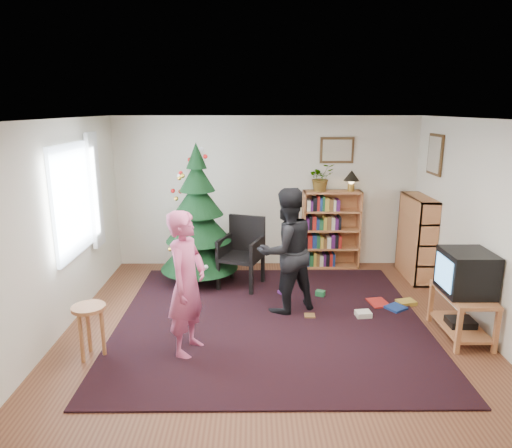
{
  "coord_description": "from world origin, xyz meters",
  "views": [
    {
      "loc": [
        -0.22,
        -5.0,
        2.62
      ],
      "look_at": [
        -0.18,
        0.95,
        1.1
      ],
      "focal_mm": 32.0,
      "sensor_mm": 36.0,
      "label": 1
    }
  ],
  "objects_px": {
    "christmas_tree": "(198,226)",
    "potted_plant": "(321,177)",
    "table_lamp": "(352,177)",
    "tv_stand": "(462,311)",
    "crt_tv": "(466,272)",
    "bookshelf_right": "(416,237)",
    "armchair": "(241,248)",
    "bookshelf_back": "(331,229)",
    "picture_right": "(435,155)",
    "stool": "(89,318)",
    "person_standing": "(187,284)",
    "picture_back": "(337,150)",
    "person_by_chair": "(286,251)"
  },
  "relations": [
    {
      "from": "christmas_tree",
      "to": "potted_plant",
      "type": "distance_m",
      "value": 2.14
    },
    {
      "from": "christmas_tree",
      "to": "table_lamp",
      "type": "bearing_deg",
      "value": 15.78
    },
    {
      "from": "tv_stand",
      "to": "crt_tv",
      "type": "height_order",
      "value": "crt_tv"
    },
    {
      "from": "bookshelf_right",
      "to": "armchair",
      "type": "relative_size",
      "value": 1.24
    },
    {
      "from": "tv_stand",
      "to": "bookshelf_back",
      "type": "bearing_deg",
      "value": 114.87
    },
    {
      "from": "picture_right",
      "to": "armchair",
      "type": "relative_size",
      "value": 0.57
    },
    {
      "from": "picture_right",
      "to": "stool",
      "type": "xyz_separation_m",
      "value": [
        -4.44,
        -2.29,
        -1.49
      ]
    },
    {
      "from": "person_standing",
      "to": "picture_back",
      "type": "bearing_deg",
      "value": -17.46
    },
    {
      "from": "christmas_tree",
      "to": "armchair",
      "type": "xyz_separation_m",
      "value": [
        0.64,
        -0.11,
        -0.32
      ]
    },
    {
      "from": "person_by_chair",
      "to": "armchair",
      "type": "bearing_deg",
      "value": -84.12
    },
    {
      "from": "person_by_chair",
      "to": "picture_back",
      "type": "bearing_deg",
      "value": -143.99
    },
    {
      "from": "armchair",
      "to": "picture_right",
      "type": "bearing_deg",
      "value": 24.18
    },
    {
      "from": "crt_tv",
      "to": "armchair",
      "type": "relative_size",
      "value": 0.54
    },
    {
      "from": "picture_right",
      "to": "christmas_tree",
      "type": "distance_m",
      "value": 3.68
    },
    {
      "from": "christmas_tree",
      "to": "stool",
      "type": "xyz_separation_m",
      "value": [
        -0.92,
        -2.19,
        -0.44
      ]
    },
    {
      "from": "christmas_tree",
      "to": "stool",
      "type": "height_order",
      "value": "christmas_tree"
    },
    {
      "from": "person_standing",
      "to": "christmas_tree",
      "type": "bearing_deg",
      "value": 21.17
    },
    {
      "from": "christmas_tree",
      "to": "bookshelf_back",
      "type": "distance_m",
      "value": 2.25
    },
    {
      "from": "bookshelf_right",
      "to": "table_lamp",
      "type": "distance_m",
      "value": 1.38
    },
    {
      "from": "christmas_tree",
      "to": "armchair",
      "type": "bearing_deg",
      "value": -9.48
    },
    {
      "from": "crt_tv",
      "to": "table_lamp",
      "type": "relative_size",
      "value": 1.66
    },
    {
      "from": "potted_plant",
      "to": "table_lamp",
      "type": "distance_m",
      "value": 0.5
    },
    {
      "from": "bookshelf_back",
      "to": "tv_stand",
      "type": "height_order",
      "value": "bookshelf_back"
    },
    {
      "from": "bookshelf_back",
      "to": "crt_tv",
      "type": "bearing_deg",
      "value": -65.18
    },
    {
      "from": "tv_stand",
      "to": "crt_tv",
      "type": "relative_size",
      "value": 1.5
    },
    {
      "from": "picture_back",
      "to": "person_by_chair",
      "type": "distance_m",
      "value": 2.37
    },
    {
      "from": "bookshelf_back",
      "to": "potted_plant",
      "type": "relative_size",
      "value": 2.9
    },
    {
      "from": "bookshelf_back",
      "to": "bookshelf_right",
      "type": "height_order",
      "value": "same"
    },
    {
      "from": "christmas_tree",
      "to": "person_by_chair",
      "type": "distance_m",
      "value": 1.63
    },
    {
      "from": "bookshelf_back",
      "to": "crt_tv",
      "type": "distance_m",
      "value": 2.71
    },
    {
      "from": "person_by_chair",
      "to": "crt_tv",
      "type": "bearing_deg",
      "value": 132.95
    },
    {
      "from": "bookshelf_back",
      "to": "tv_stand",
      "type": "relative_size",
      "value": 1.53
    },
    {
      "from": "bookshelf_right",
      "to": "stool",
      "type": "distance_m",
      "value": 4.92
    },
    {
      "from": "armchair",
      "to": "bookshelf_right",
      "type": "bearing_deg",
      "value": 26.3
    },
    {
      "from": "armchair",
      "to": "person_standing",
      "type": "relative_size",
      "value": 0.66
    },
    {
      "from": "person_by_chair",
      "to": "table_lamp",
      "type": "bearing_deg",
      "value": -151.36
    },
    {
      "from": "christmas_tree",
      "to": "bookshelf_right",
      "type": "height_order",
      "value": "christmas_tree"
    },
    {
      "from": "picture_back",
      "to": "potted_plant",
      "type": "distance_m",
      "value": 0.52
    },
    {
      "from": "bookshelf_back",
      "to": "table_lamp",
      "type": "height_order",
      "value": "table_lamp"
    },
    {
      "from": "bookshelf_back",
      "to": "person_by_chair",
      "type": "xyz_separation_m",
      "value": [
        -0.87,
        -1.73,
        0.16
      ]
    },
    {
      "from": "table_lamp",
      "to": "potted_plant",
      "type": "bearing_deg",
      "value": 180.0
    },
    {
      "from": "stool",
      "to": "christmas_tree",
      "type": "bearing_deg",
      "value": 67.25
    },
    {
      "from": "potted_plant",
      "to": "christmas_tree",
      "type": "bearing_deg",
      "value": -160.4
    },
    {
      "from": "bookshelf_back",
      "to": "table_lamp",
      "type": "bearing_deg",
      "value": 0.0
    },
    {
      "from": "tv_stand",
      "to": "person_by_chair",
      "type": "xyz_separation_m",
      "value": [
        -2.01,
        0.73,
        0.5
      ]
    },
    {
      "from": "stool",
      "to": "picture_back",
      "type": "bearing_deg",
      "value": 44.08
    },
    {
      "from": "stool",
      "to": "person_standing",
      "type": "bearing_deg",
      "value": 5.45
    },
    {
      "from": "picture_right",
      "to": "person_by_chair",
      "type": "distance_m",
      "value": 2.77
    },
    {
      "from": "picture_right",
      "to": "potted_plant",
      "type": "relative_size",
      "value": 1.34
    },
    {
      "from": "bookshelf_back",
      "to": "potted_plant",
      "type": "xyz_separation_m",
      "value": [
        -0.2,
        0.0,
        0.86
      ]
    }
  ]
}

